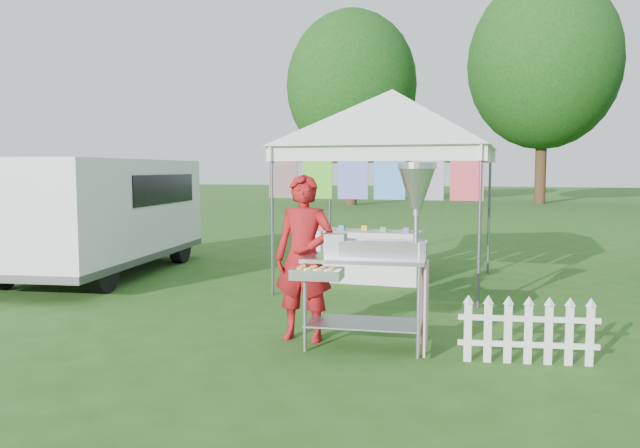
% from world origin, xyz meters
% --- Properties ---
extents(ground, '(120.00, 120.00, 0.00)m').
position_xyz_m(ground, '(0.00, 0.00, 0.00)').
color(ground, '#284E16').
rests_on(ground, ground).
extents(canopy_main, '(4.24, 4.24, 3.45)m').
position_xyz_m(canopy_main, '(0.00, 3.49, 2.99)').
color(canopy_main, '#59595E').
rests_on(canopy_main, ground).
extents(tree_left, '(6.40, 6.40, 9.53)m').
position_xyz_m(tree_left, '(-6.00, 24.00, 5.83)').
color(tree_left, '#372014').
rests_on(tree_left, ground).
extents(tree_mid, '(7.60, 7.60, 11.52)m').
position_xyz_m(tree_mid, '(3.00, 28.00, 7.14)').
color(tree_mid, '#372014').
rests_on(tree_mid, ground).
extents(donut_cart, '(1.32, 1.02, 1.85)m').
position_xyz_m(donut_cart, '(0.63, -0.09, 1.09)').
color(donut_cart, gray).
rests_on(donut_cart, ground).
extents(vendor, '(0.63, 0.42, 1.73)m').
position_xyz_m(vendor, '(-0.23, 0.00, 0.86)').
color(vendor, maroon).
rests_on(vendor, ground).
extents(cargo_van, '(2.55, 4.90, 1.94)m').
position_xyz_m(cargo_van, '(-4.84, 2.92, 1.05)').
color(cargo_van, white).
rests_on(cargo_van, ground).
extents(picket_fence, '(1.25, 0.24, 0.56)m').
position_xyz_m(picket_fence, '(1.99, -0.16, 0.29)').
color(picket_fence, white).
rests_on(picket_fence, ground).
extents(display_table, '(1.80, 0.70, 0.81)m').
position_xyz_m(display_table, '(-0.45, 3.55, 0.40)').
color(display_table, white).
rests_on(display_table, ground).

